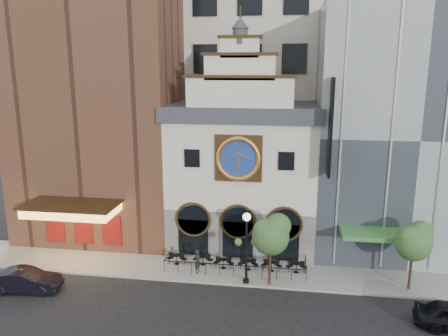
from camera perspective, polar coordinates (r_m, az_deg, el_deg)
ground at (r=32.38m, az=0.97°, el=-15.17°), size 120.00×120.00×0.00m
sidewalk at (r=34.55m, az=1.52°, el=-13.11°), size 44.00×5.00×0.15m
clock_building at (r=37.30m, az=2.56°, el=-0.30°), size 12.60×8.78×18.65m
theater_building at (r=41.78m, az=-15.29°, el=8.92°), size 14.00×15.60×25.00m
retail_building at (r=39.74m, az=22.00°, el=4.65°), size 14.00×14.40×20.00m
office_tower at (r=48.63m, az=4.28°, el=18.60°), size 20.00×16.00×40.00m
cafe_railing at (r=34.32m, az=1.53°, el=-12.32°), size 10.60×2.60×0.90m
bistro_0 at (r=35.25m, az=-6.19°, el=-11.66°), size 1.58×0.68×0.90m
bistro_1 at (r=34.97m, az=-2.78°, el=-11.81°), size 1.58×0.68×0.90m
bistro_2 at (r=34.36m, az=-0.06°, el=-12.26°), size 1.58×0.68×0.90m
bistro_3 at (r=34.20m, az=3.17°, el=-12.41°), size 1.58×0.68×0.90m
bistro_4 at (r=34.13m, az=6.21°, el=-12.53°), size 1.58×0.68×0.90m
bistro_5 at (r=34.18m, az=9.43°, el=-12.60°), size 1.58×0.68×0.90m
car_left at (r=34.34m, az=-24.55°, el=-13.20°), size 5.06×2.26×1.61m
pedestrian at (r=33.64m, az=-3.43°, el=-12.05°), size 0.55×0.73×1.79m
lamppost at (r=31.17m, az=2.95°, el=-9.39°), size 1.68×0.68×5.28m
tree_left at (r=30.89m, az=6.19°, el=-8.51°), size 2.73×2.63×5.25m
tree_right at (r=32.87m, az=23.58°, el=-8.64°), size 2.57×2.47×4.95m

